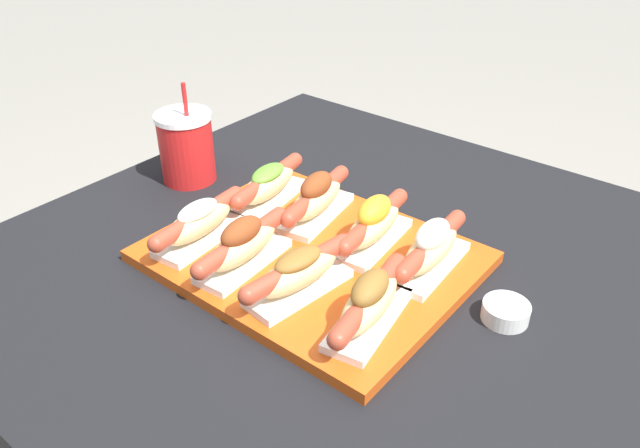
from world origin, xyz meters
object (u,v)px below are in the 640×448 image
at_px(serving_tray, 312,256).
at_px(hot_dog_7, 431,248).
at_px(hot_dog_0, 199,222).
at_px(hot_dog_5, 316,198).
at_px(hot_dog_3, 369,302).
at_px(hot_dog_1, 242,245).
at_px(sauce_bowl, 506,311).
at_px(hot_dog_4, 268,184).
at_px(hot_dog_2, 298,272).
at_px(hot_dog_6, 374,224).
at_px(drink_cup, 186,147).

relative_size(serving_tray, hot_dog_7, 2.28).
distance_m(hot_dog_0, hot_dog_7, 0.35).
distance_m(serving_tray, hot_dog_5, 0.11).
xyz_separation_m(serving_tray, hot_dog_3, (0.16, -0.08, 0.04)).
xyz_separation_m(hot_dog_1, hot_dog_3, (0.22, 0.01, -0.00)).
bearing_deg(sauce_bowl, hot_dog_7, 173.11).
distance_m(hot_dog_1, hot_dog_4, 0.19).
bearing_deg(sauce_bowl, hot_dog_1, -156.71).
distance_m(hot_dog_5, hot_dog_7, 0.22).
bearing_deg(hot_dog_0, hot_dog_4, 90.00).
bearing_deg(hot_dog_2, hot_dog_1, -178.69).
bearing_deg(sauce_bowl, hot_dog_2, -148.72).
xyz_separation_m(hot_dog_6, sauce_bowl, (0.23, -0.02, -0.04)).
height_order(hot_dog_4, sauce_bowl, hot_dog_4).
bearing_deg(hot_dog_3, hot_dog_7, 90.26).
bearing_deg(hot_dog_5, hot_dog_6, -3.44).
bearing_deg(sauce_bowl, hot_dog_5, 176.04).
xyz_separation_m(hot_dog_3, hot_dog_6, (-0.10, 0.16, 0.00)).
xyz_separation_m(hot_dog_7, drink_cup, (-0.51, -0.01, 0.01)).
bearing_deg(sauce_bowl, hot_dog_6, 175.77).
height_order(hot_dog_4, drink_cup, drink_cup).
height_order(hot_dog_5, drink_cup, drink_cup).
distance_m(hot_dog_0, sauce_bowl, 0.47).
height_order(hot_dog_1, hot_dog_6, hot_dog_6).
relative_size(hot_dog_1, sauce_bowl, 3.14).
xyz_separation_m(hot_dog_1, hot_dog_2, (0.10, 0.00, -0.00)).
xyz_separation_m(hot_dog_7, sauce_bowl, (0.13, -0.02, -0.04)).
bearing_deg(hot_dog_5, hot_dog_4, -172.84).
bearing_deg(drink_cup, hot_dog_1, -27.11).
bearing_deg(serving_tray, hot_dog_0, -151.70).
distance_m(hot_dog_1, sauce_bowl, 0.38).
xyz_separation_m(hot_dog_0, hot_dog_5, (0.10, 0.17, 0.00)).
relative_size(hot_dog_4, sauce_bowl, 3.11).
bearing_deg(hot_dog_3, hot_dog_2, -176.42).
xyz_separation_m(hot_dog_6, drink_cup, (-0.41, -0.02, 0.01)).
distance_m(hot_dog_5, hot_dog_6, 0.12).
relative_size(hot_dog_5, sauce_bowl, 3.11).
xyz_separation_m(hot_dog_1, sauce_bowl, (0.35, 0.15, -0.04)).
bearing_deg(hot_dog_6, hot_dog_5, 176.56).
distance_m(hot_dog_2, hot_dog_7, 0.20).
distance_m(hot_dog_4, sauce_bowl, 0.45).
xyz_separation_m(serving_tray, hot_dog_4, (-0.16, 0.07, 0.04)).
relative_size(serving_tray, drink_cup, 2.39).
height_order(hot_dog_1, hot_dog_3, hot_dog_1).
bearing_deg(hot_dog_7, hot_dog_2, -124.75).
relative_size(hot_dog_5, hot_dog_7, 0.99).
distance_m(hot_dog_4, hot_dog_5, 0.10).
bearing_deg(hot_dog_1, sauce_bowl, 23.29).
xyz_separation_m(hot_dog_0, hot_dog_3, (0.32, 0.01, 0.00)).
xyz_separation_m(hot_dog_0, sauce_bowl, (0.44, 0.14, -0.04)).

